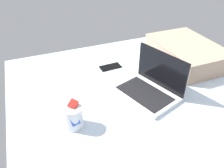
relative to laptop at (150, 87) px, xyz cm
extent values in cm
cube|color=silver|center=(19.17, -5.98, -13.41)|extent=(180.00, 140.00, 18.00)
cube|color=silver|center=(0.94, -2.89, -3.41)|extent=(38.50, 32.08, 2.00)
cube|color=black|center=(1.41, -4.32, -2.21)|extent=(32.84, 25.14, 0.40)
cube|color=black|center=(-2.46, 7.57, 8.09)|extent=(31.69, 11.16, 21.00)
cylinder|color=silver|center=(8.81, -45.82, 1.09)|extent=(9.00, 9.00, 11.00)
cube|color=red|center=(8.13, -45.35, -0.90)|extent=(6.29, 6.75, 7.00)
cube|color=blue|center=(11.15, -45.88, 1.71)|extent=(4.93, 4.81, 5.69)
cube|color=blue|center=(8.55, -45.84, 4.32)|extent=(6.06, 6.54, 5.97)
cube|color=red|center=(7.21, -44.94, 6.94)|extent=(6.44, 5.44, 5.75)
cube|color=black|center=(-34.85, -10.11, -4.01)|extent=(7.43, 14.29, 0.80)
cube|color=tan|center=(-23.67, 42.02, 2.09)|extent=(52.00, 36.00, 13.00)
camera|label=1|loc=(85.50, -57.62, 72.44)|focal=35.82mm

